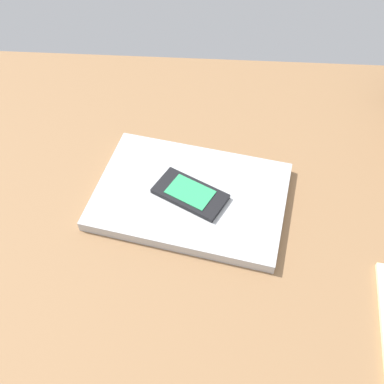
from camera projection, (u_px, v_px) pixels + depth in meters
The scene contains 3 objects.
desk_surface at pixel (191, 199), 80.03cm from camera, with size 120.00×80.00×3.00cm, color olive.
laptop_closed at pixel (192, 196), 77.33cm from camera, with size 31.83×21.70×1.93cm, color #B7BABC.
cell_phone_on_laptop at pixel (190, 194), 75.75cm from camera, with size 13.42×10.97×1.05cm.
Camera 1 is at (3.35, -49.46, 64.35)cm, focal length 42.43 mm.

